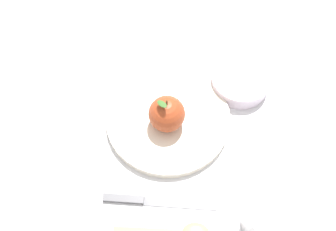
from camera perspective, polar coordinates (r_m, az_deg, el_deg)
The scene contains 6 objects.
ground_plane at distance 0.69m, azimuth -1.06°, elevation -3.88°, with size 2.40×2.40×0.00m, color silver.
dinner_plate at distance 0.70m, azimuth -0.00°, elevation -0.34°, with size 0.26×0.26×0.02m.
apple at distance 0.66m, azimuth -0.21°, elevation 0.28°, with size 0.07×0.07×0.09m.
side_bowl at distance 0.76m, azimuth 12.19°, elevation 5.88°, with size 0.13×0.13×0.03m.
cup at distance 0.63m, azimuth 16.46°, elevation -16.41°, with size 0.08×0.08×0.06m.
knife at distance 0.64m, azimuth -3.25°, elevation -14.31°, with size 0.19×0.13×0.01m.
Camera 1 is at (0.14, 0.27, 0.62)m, focal length 35.75 mm.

